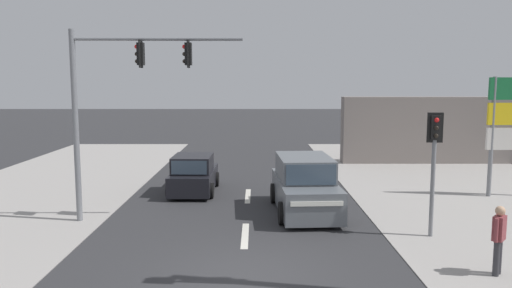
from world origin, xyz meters
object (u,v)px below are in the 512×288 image
pedestal_signal_right_kerb (432,153)px  hatchback_receding_far (192,175)px  pedestrian_at_kerb (496,236)px  suv_kerbside_parked (303,186)px  traffic_signal_mast (114,90)px  shopping_plaza_sign (512,119)px

pedestal_signal_right_kerb → hatchback_receding_far: pedestal_signal_right_kerb is taller
pedestrian_at_kerb → suv_kerbside_parked: bearing=124.4°
traffic_signal_mast → pedestal_signal_right_kerb: 9.60m
traffic_signal_mast → shopping_plaza_sign: traffic_signal_mast is taller
shopping_plaza_sign → suv_kerbside_parked: size_ratio=0.99×
traffic_signal_mast → pedestal_signal_right_kerb: bearing=-10.0°
suv_kerbside_parked → shopping_plaza_sign: bearing=15.5°
pedestal_signal_right_kerb → suv_kerbside_parked: pedestal_signal_right_kerb is taller
pedestal_signal_right_kerb → traffic_signal_mast: bearing=170.0°
traffic_signal_mast → pedestrian_at_kerb: size_ratio=3.68×
suv_kerbside_parked → pedestrian_at_kerb: size_ratio=2.84×
traffic_signal_mast → pedestal_signal_right_kerb: (9.30, -1.64, -1.73)m
suv_kerbside_parked → hatchback_receding_far: 5.14m
traffic_signal_mast → hatchback_receding_far: size_ratio=1.64×
shopping_plaza_sign → hatchback_receding_far: shopping_plaza_sign is taller
shopping_plaza_sign → pedestrian_at_kerb: size_ratio=2.82×
shopping_plaza_sign → traffic_signal_mast: bearing=-166.5°
traffic_signal_mast → pedestrian_at_kerb: 11.27m
pedestal_signal_right_kerb → hatchback_receding_far: (-7.48, 5.79, -1.71)m
suv_kerbside_parked → pedestrian_at_kerb: 6.82m
pedestal_signal_right_kerb → suv_kerbside_parked: bearing=140.4°
pedestal_signal_right_kerb → shopping_plaza_sign: shopping_plaza_sign is taller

